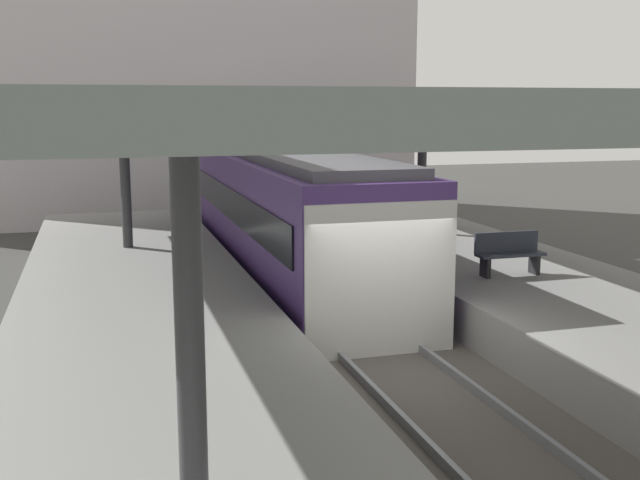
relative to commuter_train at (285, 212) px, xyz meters
name	(u,v)px	position (x,y,z in m)	size (l,w,h in m)	color
ground_plane	(396,381)	(0.00, -7.39, -1.73)	(80.00, 80.00, 0.00)	#383835
platform_left	(153,374)	(-3.80, -7.39, -1.23)	(4.40, 28.00, 1.00)	gray
platform_right	(600,331)	(3.80, -7.39, -1.23)	(4.40, 28.00, 1.00)	gray
track_ballast	(396,375)	(0.00, -7.39, -1.63)	(3.20, 28.00, 0.20)	#4C4742
rail_near_side	(353,369)	(-0.72, -7.39, -1.46)	(0.08, 28.00, 0.14)	slate
rail_far_side	(437,360)	(0.72, -7.39, -1.46)	(0.08, 28.00, 0.14)	slate
commuter_train	(285,212)	(0.00, 0.00, 0.00)	(2.78, 13.48, 3.10)	#472D6B
canopy_left	(137,109)	(-3.80, -5.99, 2.57)	(4.18, 21.00, 3.43)	#333335
canopy_right	(565,104)	(3.80, -5.99, 2.66)	(4.18, 21.00, 3.51)	#333335
platform_bench	(509,252)	(3.39, -4.95, -0.26)	(1.40, 0.41, 0.86)	black
station_building_backdrop	(172,75)	(-1.39, 12.61, 3.77)	(18.00, 6.00, 11.00)	#B7B2B7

